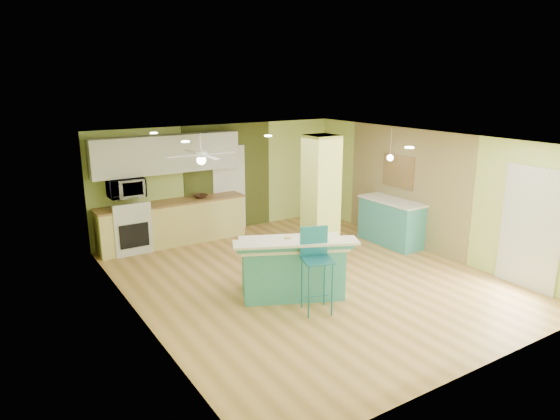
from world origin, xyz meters
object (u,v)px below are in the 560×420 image
object	(u,v)px
side_counter	(391,222)
fruit_bowl	(200,196)
canister	(288,241)
bar_stool	(316,256)
peninsula	(292,267)

from	to	relation	value
side_counter	fruit_bowl	distance (m)	4.22
side_counter	fruit_bowl	bearing A→B (deg)	143.02
canister	bar_stool	bearing A→B (deg)	-73.76
side_counter	canister	xyz separation A→B (m)	(-3.46, -1.19, 0.50)
peninsula	canister	xyz separation A→B (m)	(-0.17, -0.12, 0.51)
bar_stool	side_counter	bearing A→B (deg)	46.20
fruit_bowl	canister	distance (m)	3.71
peninsula	bar_stool	world-z (taller)	bar_stool
peninsula	bar_stool	bearing A→B (deg)	-66.14
canister	side_counter	bearing A→B (deg)	18.98
peninsula	fruit_bowl	world-z (taller)	peninsula
peninsula	side_counter	world-z (taller)	peninsula
fruit_bowl	canister	bearing A→B (deg)	-91.77
bar_stool	canister	xyz separation A→B (m)	(-0.16, 0.54, 0.11)
peninsula	fruit_bowl	distance (m)	3.62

